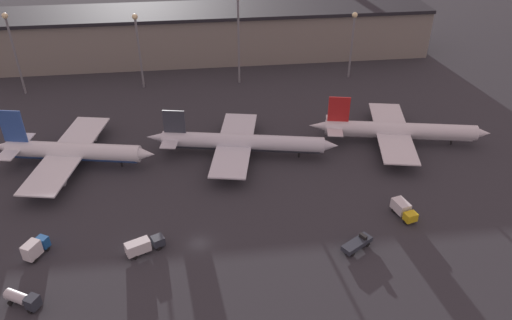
% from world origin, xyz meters
% --- Properties ---
extents(ground, '(600.00, 600.00, 0.00)m').
position_xyz_m(ground, '(0.00, 0.00, 0.00)').
color(ground, '#2D2D33').
extents(terminal_building, '(176.89, 24.79, 18.11)m').
position_xyz_m(terminal_building, '(0.00, 105.04, 9.10)').
color(terminal_building, gray).
rests_on(terminal_building, ground).
extents(airplane_0, '(42.02, 38.27, 14.67)m').
position_xyz_m(airplane_0, '(-30.59, 33.68, 3.77)').
color(airplane_0, white).
rests_on(airplane_0, ground).
extents(airplane_1, '(49.49, 33.56, 12.11)m').
position_xyz_m(airplane_1, '(11.85, 33.16, 3.59)').
color(airplane_1, silver).
rests_on(airplane_1, ground).
extents(airplane_2, '(47.82, 34.37, 12.87)m').
position_xyz_m(airplane_2, '(54.43, 34.19, 3.60)').
color(airplane_2, silver).
rests_on(airplane_2, ground).
extents(service_vehicle_0, '(4.16, 7.03, 3.14)m').
position_xyz_m(service_vehicle_0, '(44.34, 3.51, 1.77)').
color(service_vehicle_0, gold).
rests_on(service_vehicle_0, ground).
extents(service_vehicle_1, '(7.97, 5.16, 3.14)m').
position_xyz_m(service_vehicle_1, '(-10.92, -1.21, 1.78)').
color(service_vehicle_1, '#282D38').
rests_on(service_vehicle_1, ground).
extents(service_vehicle_2, '(6.93, 5.13, 3.04)m').
position_xyz_m(service_vehicle_2, '(-30.98, -12.46, 1.68)').
color(service_vehicle_2, '#282D38').
rests_on(service_vehicle_2, ground).
extents(service_vehicle_3, '(4.53, 5.86, 3.83)m').
position_xyz_m(service_vehicle_3, '(-31.86, 0.31, 2.08)').
color(service_vehicle_3, '#195199').
rests_on(service_vehicle_3, ground).
extents(service_vehicle_4, '(7.17, 5.70, 2.57)m').
position_xyz_m(service_vehicle_4, '(31.42, -5.32, 1.21)').
color(service_vehicle_4, '#282D38').
rests_on(service_vehicle_4, ground).
extents(lamp_post_0, '(1.80, 1.80, 26.17)m').
position_xyz_m(lamp_post_0, '(-54.12, 79.56, 16.54)').
color(lamp_post_0, slate).
rests_on(lamp_post_0, ground).
extents(lamp_post_1, '(1.80, 1.80, 24.48)m').
position_xyz_m(lamp_post_1, '(-16.14, 79.56, 15.61)').
color(lamp_post_1, slate).
rests_on(lamp_post_1, ground).
extents(lamp_post_2, '(1.80, 1.80, 29.45)m').
position_xyz_m(lamp_post_2, '(15.89, 79.56, 18.33)').
color(lamp_post_2, slate).
rests_on(lamp_post_2, ground).
extents(lamp_post_3, '(1.80, 1.80, 22.50)m').
position_xyz_m(lamp_post_3, '(54.04, 79.56, 14.51)').
color(lamp_post_3, slate).
rests_on(lamp_post_3, ground).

